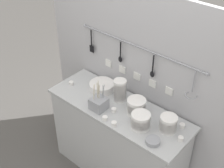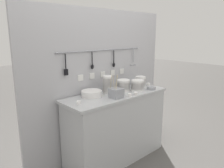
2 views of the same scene
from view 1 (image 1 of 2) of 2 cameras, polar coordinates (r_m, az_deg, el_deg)
counter at (r=3.10m, az=1.09°, el=-10.43°), size 1.38×0.49×0.87m
back_wall at (r=2.94m, az=4.74°, el=-0.49°), size 2.18×0.11×1.89m
bowl_stack_nested_right at (r=2.58m, az=5.26°, el=-6.69°), size 0.16×0.16×0.14m
bowl_stack_back_corner at (r=2.71m, az=4.47°, el=-4.11°), size 0.16×0.16×0.14m
bowl_stack_tall_left at (r=2.83m, az=1.46°, el=-1.16°), size 0.12×0.12×0.22m
bowl_stack_wide_centre at (r=2.58m, az=10.24°, el=-7.16°), size 0.14×0.14×0.14m
plate_stack at (r=3.00m, az=-1.85°, el=-0.39°), size 0.24×0.24×0.07m
steel_mixing_bowl at (r=2.50m, az=7.47°, el=-10.32°), size 0.12×0.12×0.04m
cutlery_caddy at (r=2.76m, az=-2.43°, el=-3.56°), size 0.14×0.14×0.27m
cup_edge_near at (r=3.10m, az=-7.46°, el=0.14°), size 0.05×0.05×0.04m
cup_front_left at (r=2.55m, az=12.44°, el=-9.76°), size 0.05×0.05×0.04m
cup_back_left at (r=2.67m, az=12.69°, el=-7.46°), size 0.05×0.05×0.04m
cup_by_caddy at (r=2.67m, az=-1.30°, el=-6.28°), size 0.05×0.05×0.04m
cup_front_right at (r=2.75m, az=0.34°, el=-4.79°), size 0.05×0.05×0.04m
cup_edge_far at (r=2.62m, az=0.39°, el=-7.27°), size 0.05×0.05×0.04m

